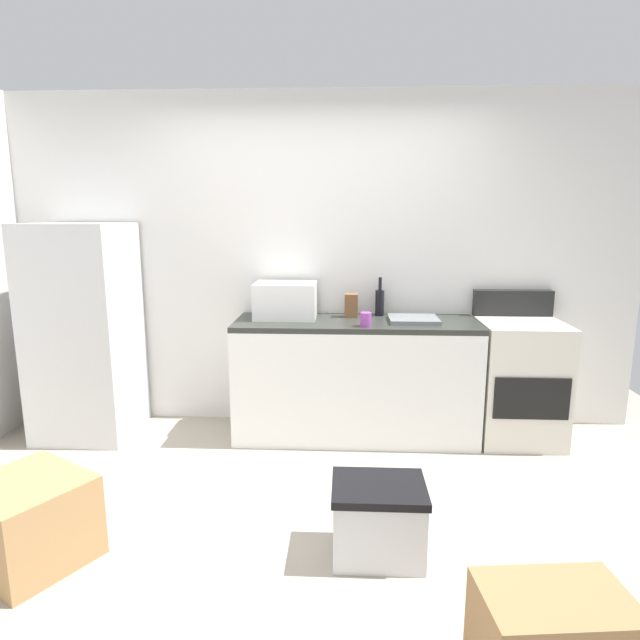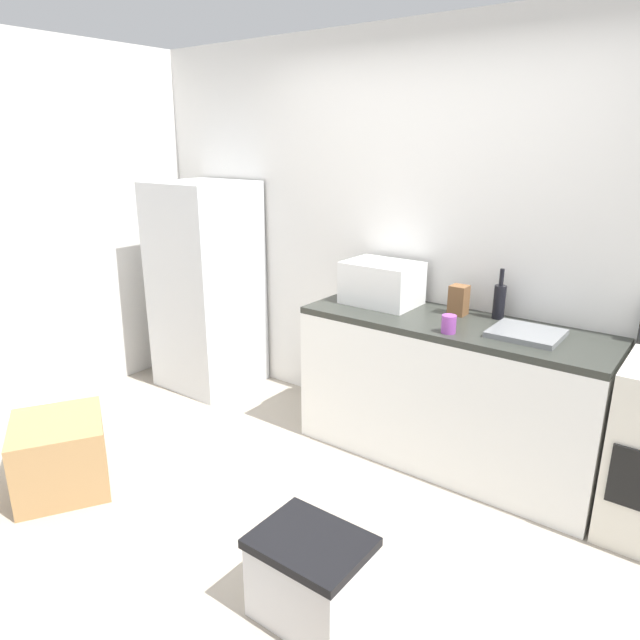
% 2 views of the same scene
% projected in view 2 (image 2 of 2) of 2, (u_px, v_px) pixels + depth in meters
% --- Properties ---
extents(ground_plane, '(6.00, 6.00, 0.00)m').
position_uv_depth(ground_plane, '(283.00, 540.00, 2.84)').
color(ground_plane, '#9E9384').
extents(wall_back, '(5.00, 0.10, 2.60)m').
position_uv_depth(wall_back, '(437.00, 240.00, 3.63)').
color(wall_back, silver).
rests_on(wall_back, ground_plane).
extents(wall_left, '(0.10, 3.20, 2.60)m').
position_uv_depth(wall_left, '(3.00, 234.00, 3.85)').
color(wall_left, silver).
rests_on(wall_left, ground_plane).
extents(kitchen_counter, '(1.80, 0.60, 0.90)m').
position_uv_depth(kitchen_counter, '(448.00, 392.00, 3.45)').
color(kitchen_counter, white).
rests_on(kitchen_counter, ground_plane).
extents(refrigerator, '(0.68, 0.66, 1.61)m').
position_uv_depth(refrigerator, '(206.00, 286.00, 4.47)').
color(refrigerator, silver).
rests_on(refrigerator, ground_plane).
extents(microwave, '(0.46, 0.34, 0.27)m').
position_uv_depth(microwave, '(382.00, 283.00, 3.63)').
color(microwave, white).
rests_on(microwave, kitchen_counter).
extents(sink_basin, '(0.36, 0.32, 0.03)m').
position_uv_depth(sink_basin, '(526.00, 333.00, 3.06)').
color(sink_basin, slate).
rests_on(sink_basin, kitchen_counter).
extents(wine_bottle, '(0.07, 0.07, 0.30)m').
position_uv_depth(wine_bottle, '(499.00, 301.00, 3.33)').
color(wine_bottle, black).
rests_on(wine_bottle, kitchen_counter).
extents(coffee_mug, '(0.08, 0.08, 0.10)m').
position_uv_depth(coffee_mug, '(449.00, 324.00, 3.10)').
color(coffee_mug, purple).
rests_on(coffee_mug, kitchen_counter).
extents(knife_block, '(0.10, 0.10, 0.18)m').
position_uv_depth(knife_block, '(459.00, 300.00, 3.41)').
color(knife_block, brown).
rests_on(knife_block, kitchen_counter).
extents(cardboard_box_large, '(0.69, 0.68, 0.42)m').
position_uv_depth(cardboard_box_large, '(60.00, 455.00, 3.22)').
color(cardboard_box_large, '#A37A4C').
rests_on(cardboard_box_large, ground_plane).
extents(storage_bin, '(0.46, 0.36, 0.38)m').
position_uv_depth(storage_bin, '(311.00, 577.00, 2.34)').
color(storage_bin, silver).
rests_on(storage_bin, ground_plane).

